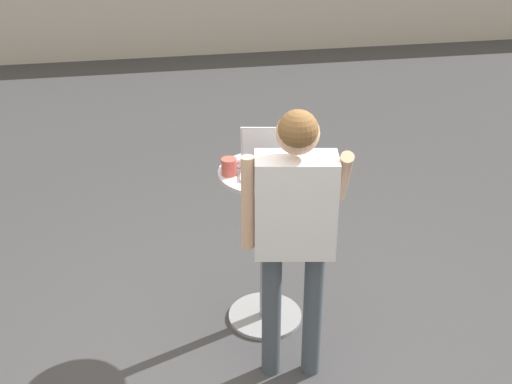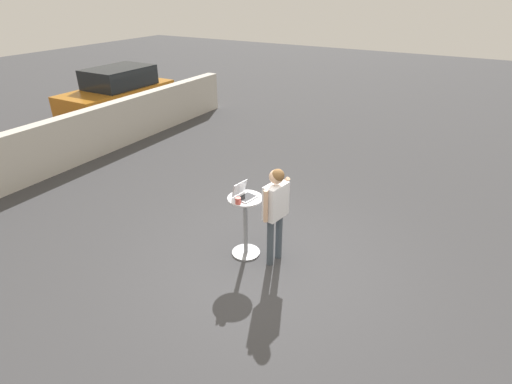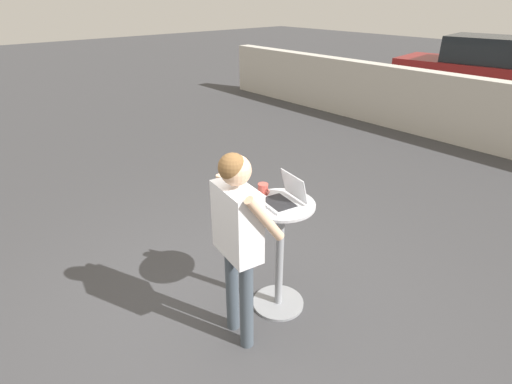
{
  "view_description": "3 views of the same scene",
  "coord_description": "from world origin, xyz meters",
  "px_view_note": "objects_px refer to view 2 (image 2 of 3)",
  "views": [
    {
      "loc": [
        -0.52,
        -3.14,
        2.97
      ],
      "look_at": [
        0.04,
        0.22,
        1.11
      ],
      "focal_mm": 50.0,
      "sensor_mm": 36.0,
      "label": 1
    },
    {
      "loc": [
        -4.62,
        -2.42,
        4.09
      ],
      "look_at": [
        0.28,
        0.39,
        1.15
      ],
      "focal_mm": 28.0,
      "sensor_mm": 36.0,
      "label": 2
    },
    {
      "loc": [
        2.2,
        -1.55,
        2.64
      ],
      "look_at": [
        -0.06,
        0.42,
        1.14
      ],
      "focal_mm": 28.0,
      "sensor_mm": 36.0,
      "label": 3
    }
  ],
  "objects_px": {
    "coffee_mug": "(238,201)",
    "parked_car_further_down": "(118,93)",
    "laptop": "(244,194)",
    "standing_person": "(275,205)",
    "cafe_table": "(245,223)"
  },
  "relations": [
    {
      "from": "coffee_mug",
      "to": "parked_car_further_down",
      "type": "bearing_deg",
      "value": 58.33
    },
    {
      "from": "laptop",
      "to": "standing_person",
      "type": "height_order",
      "value": "standing_person"
    },
    {
      "from": "laptop",
      "to": "parked_car_further_down",
      "type": "xyz_separation_m",
      "value": [
        4.6,
        7.8,
        -0.3
      ]
    },
    {
      "from": "coffee_mug",
      "to": "cafe_table",
      "type": "bearing_deg",
      "value": 1.78
    },
    {
      "from": "cafe_table",
      "to": "laptop",
      "type": "height_order",
      "value": "laptop"
    },
    {
      "from": "laptop",
      "to": "parked_car_further_down",
      "type": "relative_size",
      "value": 0.09
    },
    {
      "from": "standing_person",
      "to": "parked_car_further_down",
      "type": "xyz_separation_m",
      "value": [
        4.55,
        8.34,
        -0.23
      ]
    },
    {
      "from": "standing_person",
      "to": "parked_car_further_down",
      "type": "height_order",
      "value": "standing_person"
    },
    {
      "from": "parked_car_further_down",
      "to": "laptop",
      "type": "bearing_deg",
      "value": -120.55
    },
    {
      "from": "coffee_mug",
      "to": "standing_person",
      "type": "xyz_separation_m",
      "value": [
        0.28,
        -0.51,
        -0.06
      ]
    },
    {
      "from": "cafe_table",
      "to": "parked_car_further_down",
      "type": "relative_size",
      "value": 0.28
    },
    {
      "from": "coffee_mug",
      "to": "parked_car_further_down",
      "type": "relative_size",
      "value": 0.03
    },
    {
      "from": "cafe_table",
      "to": "standing_person",
      "type": "relative_size",
      "value": 0.65
    },
    {
      "from": "coffee_mug",
      "to": "standing_person",
      "type": "relative_size",
      "value": 0.08
    },
    {
      "from": "standing_person",
      "to": "parked_car_further_down",
      "type": "distance_m",
      "value": 9.5
    }
  ]
}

